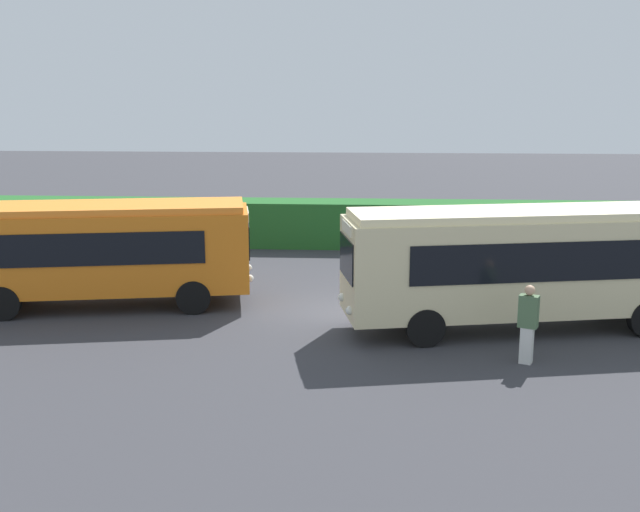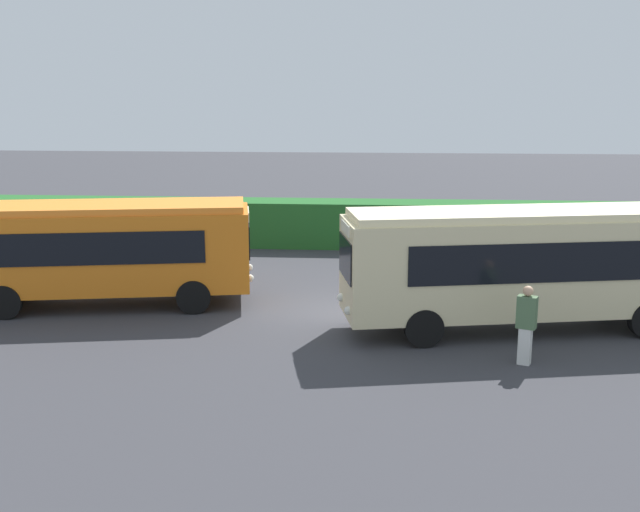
% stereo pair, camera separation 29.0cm
% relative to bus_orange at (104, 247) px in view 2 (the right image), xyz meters
% --- Properties ---
extents(ground_plane, '(111.88, 111.88, 0.00)m').
position_rel_bus_orange_xyz_m(ground_plane, '(7.01, -0.19, -1.79)').
color(ground_plane, '#38383D').
extents(bus_orange, '(8.91, 3.97, 3.09)m').
position_rel_bus_orange_xyz_m(bus_orange, '(0.00, 0.00, 0.00)').
color(bus_orange, orange).
rests_on(bus_orange, ground_plane).
extents(bus_cream, '(9.98, 4.15, 3.29)m').
position_rel_bus_orange_xyz_m(bus_cream, '(12.04, -1.52, 0.10)').
color(bus_cream, beige).
rests_on(bus_cream, ground_plane).
extents(person_left, '(0.31, 0.47, 1.75)m').
position_rel_bus_orange_xyz_m(person_left, '(2.57, 3.44, -0.86)').
color(person_left, maroon).
rests_on(person_left, ground_plane).
extents(person_center, '(0.51, 0.42, 1.92)m').
position_rel_bus_orange_xyz_m(person_center, '(11.62, -4.20, -0.76)').
color(person_center, silver).
rests_on(person_center, ground_plane).
extents(hedge_row, '(67.94, 1.80, 1.86)m').
position_rel_bus_orange_xyz_m(hedge_row, '(7.01, 9.38, -0.85)').
color(hedge_row, '#236026').
rests_on(hedge_row, ground_plane).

